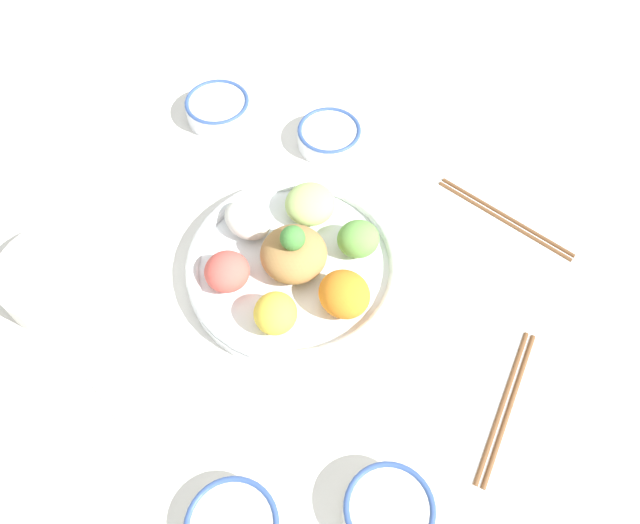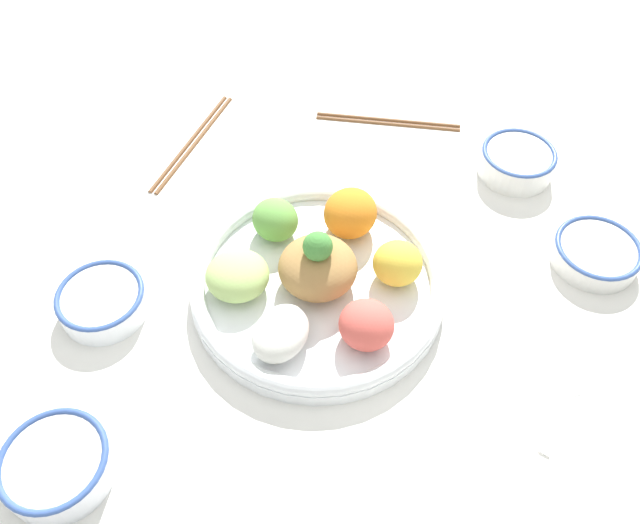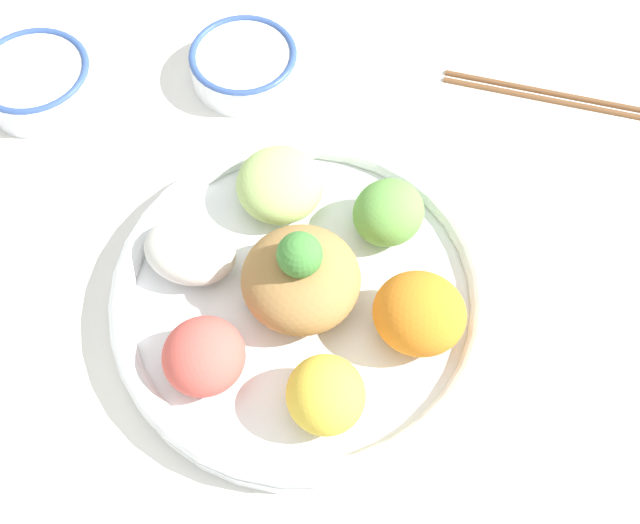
% 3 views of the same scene
% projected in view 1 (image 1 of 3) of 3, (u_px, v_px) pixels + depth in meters
% --- Properties ---
extents(ground_plane, '(2.40, 2.40, 0.00)m').
position_uv_depth(ground_plane, '(280.00, 278.00, 0.95)').
color(ground_plane, white).
extents(salad_platter, '(0.33, 0.33, 0.11)m').
position_uv_depth(salad_platter, '(295.00, 262.00, 0.93)').
color(salad_platter, white).
rests_on(salad_platter, ground_plane).
extents(sauce_bowl_red, '(0.11, 0.11, 0.04)m').
position_uv_depth(sauce_bowl_red, '(388.00, 511.00, 0.75)').
color(sauce_bowl_red, white).
rests_on(sauce_bowl_red, ground_plane).
extents(sauce_bowl_dark, '(0.11, 0.11, 0.04)m').
position_uv_depth(sauce_bowl_dark, '(329.00, 135.00, 1.08)').
color(sauce_bowl_dark, white).
rests_on(sauce_bowl_dark, ground_plane).
extents(rice_bowl_plain, '(0.11, 0.11, 0.04)m').
position_uv_depth(rice_bowl_plain, '(218.00, 108.00, 1.12)').
color(rice_bowl_plain, white).
rests_on(rice_bowl_plain, ground_plane).
extents(side_serving_bowl, '(0.17, 0.17, 0.05)m').
position_uv_depth(side_serving_bowl, '(58.00, 275.00, 0.92)').
color(side_serving_bowl, silver).
rests_on(side_serving_bowl, ground_plane).
extents(chopsticks_pair_near, '(0.03, 0.25, 0.01)m').
position_uv_depth(chopsticks_pair_near, '(505.00, 217.00, 1.01)').
color(chopsticks_pair_near, brown).
rests_on(chopsticks_pair_near, ground_plane).
extents(chopsticks_pair_far, '(0.23, 0.08, 0.01)m').
position_uv_depth(chopsticks_pair_far, '(507.00, 405.00, 0.84)').
color(chopsticks_pair_far, brown).
rests_on(chopsticks_pair_far, ground_plane).
extents(serving_spoon_main, '(0.09, 0.13, 0.01)m').
position_uv_depth(serving_spoon_main, '(112.00, 179.00, 1.05)').
color(serving_spoon_main, white).
rests_on(serving_spoon_main, ground_plane).
extents(serving_spoon_extra, '(0.05, 0.13, 0.01)m').
position_uv_depth(serving_spoon_extra, '(120.00, 417.00, 0.83)').
color(serving_spoon_extra, white).
rests_on(serving_spoon_extra, ground_plane).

